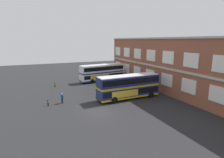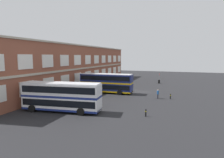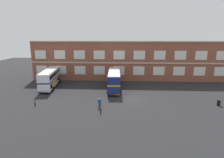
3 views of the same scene
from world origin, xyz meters
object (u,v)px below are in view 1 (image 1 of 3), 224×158
Objects in this scene: double_decker_near at (102,72)px; safety_bollard_east at (48,103)px; double_decker_middle at (129,86)px; waiting_passenger at (62,98)px; safety_bollard_west at (55,85)px.

double_decker_near is 19.29m from safety_bollard_east.
waiting_passenger is (-1.99, -10.88, -1.22)m from double_decker_middle.
double_decker_middle is 17.04m from safety_bollard_west.
waiting_passenger is at bearing -100.37° from double_decker_middle.
double_decker_near is at bearing 137.65° from waiting_passenger.
double_decker_middle reaches higher than safety_bollard_east.
double_decker_middle is 11.13m from waiting_passenger.
safety_bollard_west is (-11.21, 0.24, -0.44)m from waiting_passenger.
safety_bollard_west is 1.00× the size of safety_bollard_east.
double_decker_middle is at bearing 79.63° from waiting_passenger.
double_decker_near is 6.61× the size of waiting_passenger.
double_decker_middle is 11.65× the size of safety_bollard_east.
double_decker_middle is 6.51× the size of waiting_passenger.
waiting_passenger is at bearing -1.25° from safety_bollard_west.
safety_bollard_west is (-13.20, -10.64, -1.66)m from double_decker_middle.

